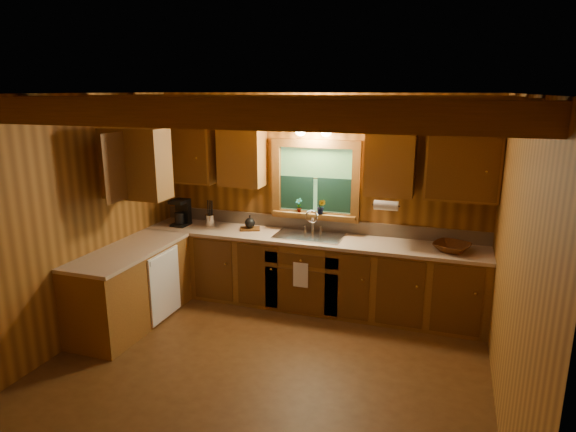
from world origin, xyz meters
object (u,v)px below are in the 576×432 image
Objects in this scene: coffee_maker at (182,212)px; cutting_board at (250,229)px; wicker_basket at (452,247)px; sink at (309,240)px.

cutting_board is (0.94, 0.07, -0.16)m from coffee_maker.
wicker_basket is (2.45, -0.10, 0.04)m from cutting_board.
cutting_board is 0.64× the size of wicker_basket.
sink is at bearing 4.26° from coffee_maker.
sink is 1.66m from wicker_basket.
cutting_board is at bearing 7.70° from coffee_maker.
sink reaches higher than cutting_board.
coffee_maker reaches higher than cutting_board.
wicker_basket is at bearing 2.76° from coffee_maker.
wicker_basket reaches higher than cutting_board.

